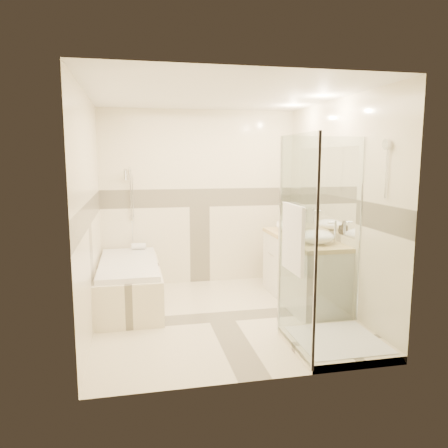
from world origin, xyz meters
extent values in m
cube|color=beige|center=(0.00, 0.00, -0.01)|extent=(2.80, 3.00, 0.01)
cube|color=white|center=(0.00, 0.00, 2.50)|extent=(2.80, 3.00, 0.01)
cube|color=beige|center=(0.00, 1.50, 1.25)|extent=(2.80, 0.01, 2.50)
cube|color=beige|center=(0.00, -1.50, 1.25)|extent=(2.80, 0.01, 2.50)
cube|color=beige|center=(-1.40, 0.00, 1.25)|extent=(0.01, 3.00, 2.50)
cube|color=beige|center=(1.40, 0.00, 1.25)|extent=(0.01, 3.00, 2.50)
cube|color=white|center=(1.39, 0.30, 1.45)|extent=(0.01, 1.60, 1.00)
cylinder|color=silver|center=(-0.97, 1.47, 1.35)|extent=(0.02, 0.02, 0.70)
cube|color=beige|center=(-1.02, 0.65, 0.25)|extent=(0.75, 1.70, 0.50)
cube|color=white|center=(-1.02, 0.65, 0.53)|extent=(0.69, 1.60, 0.06)
ellipsoid|color=white|center=(-1.02, 0.65, 0.48)|extent=(0.56, 1.40, 0.16)
cube|color=silver|center=(1.12, 0.30, 0.40)|extent=(0.55, 1.60, 0.80)
cylinder|color=silver|center=(0.83, -0.10, 0.55)|extent=(0.01, 0.24, 0.01)
cylinder|color=silver|center=(0.83, 0.70, 0.55)|extent=(0.01, 0.24, 0.01)
cube|color=#D5B771|center=(1.12, 0.30, 0.83)|extent=(0.57, 1.62, 0.05)
cube|color=beige|center=(0.95, -1.05, 0.04)|extent=(0.90, 0.90, 0.08)
cube|color=white|center=(0.95, -1.05, 0.09)|extent=(0.80, 0.80, 0.01)
cube|color=white|center=(0.51, -1.05, 1.04)|extent=(0.01, 0.90, 2.00)
cube|color=white|center=(0.95, -0.61, 1.04)|extent=(0.90, 0.01, 2.00)
cylinder|color=silver|center=(0.50, -1.50, 1.04)|extent=(0.03, 0.03, 2.00)
cylinder|color=silver|center=(0.50, -0.60, 1.04)|extent=(0.03, 0.03, 2.00)
cylinder|color=silver|center=(1.40, -0.60, 1.04)|extent=(0.03, 0.03, 2.00)
cylinder|color=silver|center=(1.36, -1.05, 1.95)|extent=(0.03, 0.10, 0.10)
cylinder|color=silver|center=(0.47, -1.05, 1.40)|extent=(0.02, 0.60, 0.02)
cube|color=white|center=(0.47, -1.05, 1.10)|extent=(0.04, 0.48, 0.62)
ellipsoid|color=white|center=(1.10, 0.75, 0.92)|extent=(0.36, 0.36, 0.14)
ellipsoid|color=white|center=(1.10, -0.15, 0.93)|extent=(0.40, 0.40, 0.16)
cylinder|color=silver|center=(1.33, 0.75, 0.99)|extent=(0.03, 0.03, 0.28)
cylinder|color=silver|center=(1.28, 0.75, 1.11)|extent=(0.10, 0.02, 0.02)
cylinder|color=silver|center=(1.33, -0.15, 0.98)|extent=(0.03, 0.03, 0.26)
cylinder|color=silver|center=(1.28, -0.15, 1.09)|extent=(0.09, 0.02, 0.02)
imported|color=black|center=(1.10, 0.32, 0.94)|extent=(0.11, 0.11, 0.18)
imported|color=black|center=(1.10, 0.32, 0.93)|extent=(0.16, 0.16, 0.16)
cube|color=white|center=(1.10, 0.97, 0.89)|extent=(0.17, 0.26, 0.08)
cylinder|color=white|center=(-0.89, 1.34, 0.60)|extent=(0.19, 0.09, 0.09)
camera|label=1|loc=(-0.95, -4.74, 1.83)|focal=35.00mm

